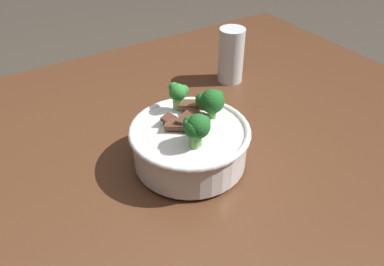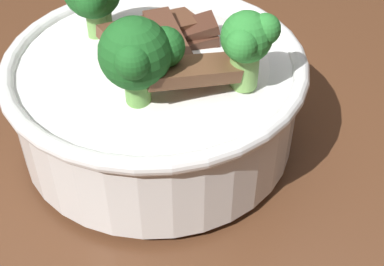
% 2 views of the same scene
% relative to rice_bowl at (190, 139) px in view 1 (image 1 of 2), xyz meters
% --- Properties ---
extents(dining_table, '(1.48, 1.03, 0.78)m').
position_rel_rice_bowl_xyz_m(dining_table, '(-0.07, 0.04, -0.13)').
color(dining_table, '#56331E').
rests_on(dining_table, ground).
extents(rice_bowl, '(0.22, 0.22, 0.14)m').
position_rel_rice_bowl_xyz_m(rice_bowl, '(0.00, 0.00, 0.00)').
color(rice_bowl, white).
rests_on(rice_bowl, dining_table).
extents(drinking_glass, '(0.06, 0.06, 0.14)m').
position_rel_rice_bowl_xyz_m(drinking_glass, '(0.26, 0.22, 0.00)').
color(drinking_glass, white).
rests_on(drinking_glass, dining_table).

